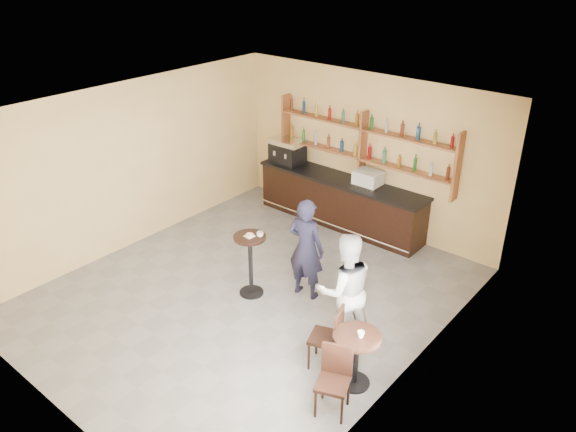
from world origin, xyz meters
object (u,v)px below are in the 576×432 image
Objects in this scene: pedestal_table at (251,265)px; chair_west at (325,337)px; espresso_machine at (287,151)px; pastry_case at (368,179)px; bar_counter at (340,201)px; man_main at (306,249)px; patron_second at (345,289)px; cafe_table at (356,360)px; chair_south at (333,383)px.

pedestal_table is 2.12m from chair_west.
pastry_case is (2.08, 0.00, -0.10)m from espresso_machine.
bar_counter is 0.93m from pastry_case.
pedestal_table reaches higher than bar_counter.
man_main reaches higher than pedestal_table.
bar_counter is 3.13m from pedestal_table.
espresso_machine is (-1.44, 0.00, 0.78)m from bar_counter.
bar_counter is 7.09× the size of pastry_case.
patron_second reaches higher than pastry_case.
pedestal_table is 1.16× the size of chair_west.
espresso_machine reaches higher than cafe_table.
cafe_table is 0.85× the size of chair_west.
patron_second is at bearing -35.53° from espresso_machine.
man_main is 2.17× the size of cafe_table.
man_main reaches higher than chair_west.
cafe_table is at bearing -14.93° from pedestal_table.
man_main is at bearing -67.06° from bar_counter.
cafe_table is 0.60m from chair_south.
chair_south is 0.52× the size of patron_second.
chair_south is 1.53m from patron_second.
patron_second is (-0.72, 1.28, 0.43)m from chair_south.
espresso_machine is 4.85m from patron_second.
espresso_machine reaches higher than bar_counter.
pedestal_table is 2.67m from cafe_table.
pastry_case is at bearing 4.65° from espresso_machine.
cafe_table is 1.07m from patron_second.
pedestal_table is (0.35, -3.11, 0.04)m from bar_counter.
chair_west is (3.82, -3.75, -0.82)m from espresso_machine.
espresso_machine is at bearing 119.94° from pedestal_table.
espresso_machine is 5.41m from chair_west.
man_main is 0.99× the size of patron_second.
pastry_case reaches higher than bar_counter.
espresso_machine is at bearing -51.98° from man_main.
espresso_machine is 6.29m from chair_south.
bar_counter is 3.43× the size of pedestal_table.
chair_south is at bearing -62.43° from pastry_case.
man_main reaches higher than chair_south.
chair_west is (1.74, -3.75, -0.72)m from pastry_case.
pedestal_table is at bearing -126.86° from chair_west.
espresso_machine is 0.79× the size of chair_south.
man_main is 2.70m from chair_south.
pastry_case reaches higher than chair_west.
chair_west is at bearing 112.15° from chair_south.
pedestal_table is 1.19× the size of chair_south.
chair_west is (2.37, -3.75, -0.04)m from bar_counter.
bar_counter is 5.31m from chair_south.
man_main is 2.29m from cafe_table.
chair_west is at bearing 130.15° from man_main.
patron_second is (2.25, -3.12, 0.38)m from bar_counter.
pastry_case is 0.30× the size of man_main.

